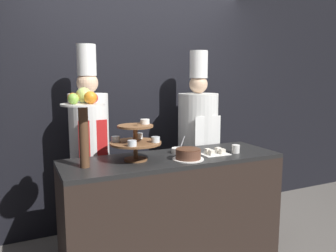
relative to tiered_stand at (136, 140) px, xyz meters
The scene contains 10 objects.
wall_back 1.01m from the tiered_stand, 70.51° to the left, with size 10.00×0.06×2.80m.
buffet_counter 0.71m from the tiered_stand, ahead, with size 1.86×0.61×0.93m.
tiered_stand is the anchor object (origin of this frame).
fruit_pedestal 0.48m from the tiered_stand, behind, with size 0.32×0.32×0.59m.
cake_round 0.44m from the tiered_stand, 21.77° to the right, with size 0.26×0.26×0.09m.
cup_white 0.91m from the tiered_stand, ahead, with size 0.07×0.07×0.07m.
cake_square_tray 0.71m from the tiered_stand, ahead, with size 0.24×0.16×0.05m.
serving_bowl_far 0.46m from the tiered_stand, 11.30° to the left, with size 0.13×0.13×0.15m.
chef_left 0.59m from the tiered_stand, 117.29° to the left, with size 0.35×0.35×1.88m.
chef_center_left 1.02m from the tiered_stand, 30.66° to the left, with size 0.42×0.42×1.87m.
Camera 1 is at (-1.17, -2.12, 1.59)m, focal length 35.00 mm.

